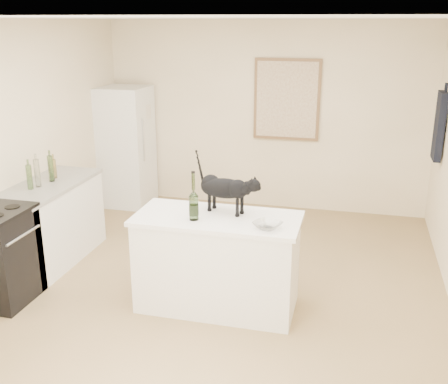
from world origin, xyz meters
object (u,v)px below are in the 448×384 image
black_cat (225,191)px  wine_bottle (194,199)px  glass_bowl (267,225)px  fridge (125,147)px

black_cat → wine_bottle: (-0.22, -0.26, -0.01)m
black_cat → glass_bowl: 0.57m
wine_bottle → glass_bowl: (0.67, -0.05, -0.17)m
fridge → wine_bottle: fridge is taller
wine_bottle → glass_bowl: size_ratio=1.68×
wine_bottle → glass_bowl: wine_bottle is taller
black_cat → wine_bottle: bearing=-114.5°
fridge → glass_bowl: (2.54, -2.72, 0.08)m
fridge → black_cat: fridge is taller
fridge → glass_bowl: size_ratio=7.32×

